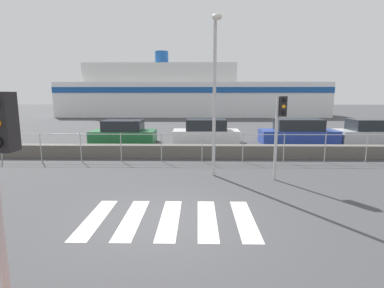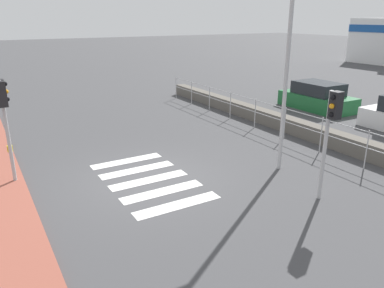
{
  "view_description": "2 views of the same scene",
  "coord_description": "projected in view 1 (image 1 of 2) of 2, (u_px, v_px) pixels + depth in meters",
  "views": [
    {
      "loc": [
        0.7,
        -6.78,
        2.97
      ],
      "look_at": [
        0.54,
        2.0,
        1.5
      ],
      "focal_mm": 28.0,
      "sensor_mm": 36.0,
      "label": 1
    },
    {
      "loc": [
        9.43,
        -4.04,
        4.58
      ],
      "look_at": [
        0.86,
        1.0,
        1.2
      ],
      "focal_mm": 35.0,
      "sensor_mm": 36.0,
      "label": 2
    }
  ],
  "objects": [
    {
      "name": "parked_car_green",
      "position": [
        124.0,
        133.0,
        18.39
      ],
      "size": [
        3.87,
        1.89,
        1.39
      ],
      "color": "#1E6633",
      "rests_on": "ground_plane"
    },
    {
      "name": "crosswalk",
      "position": [
        170.0,
        219.0,
        7.19
      ],
      "size": [
        4.05,
        2.4,
        0.01
      ],
      "color": "silver",
      "rests_on": "ground_plane"
    },
    {
      "name": "traffic_light_far",
      "position": [
        280.0,
        119.0,
        10.15
      ],
      "size": [
        0.34,
        0.32,
        2.9
      ],
      "color": "#B2B2B5",
      "rests_on": "ground_plane"
    },
    {
      "name": "parked_car_blue",
      "position": [
        298.0,
        133.0,
        18.19
      ],
      "size": [
        4.53,
        1.75,
        1.48
      ],
      "color": "#233D9E",
      "rests_on": "ground_plane"
    },
    {
      "name": "seawall",
      "position": [
        183.0,
        151.0,
        14.18
      ],
      "size": [
        22.07,
        0.55,
        0.6
      ],
      "color": "#605B54",
      "rests_on": "ground_plane"
    },
    {
      "name": "parked_car_white",
      "position": [
        206.0,
        133.0,
        18.29
      ],
      "size": [
        4.01,
        1.73,
        1.46
      ],
      "color": "silver",
      "rests_on": "ground_plane"
    },
    {
      "name": "parked_car_silver",
      "position": [
        369.0,
        133.0,
        18.11
      ],
      "size": [
        3.84,
        1.86,
        1.48
      ],
      "color": "#BCBCC1",
      "rests_on": "ground_plane"
    },
    {
      "name": "ferry_boat",
      "position": [
        187.0,
        94.0,
        41.73
      ],
      "size": [
        35.42,
        8.68,
        8.73
      ],
      "color": "white",
      "rests_on": "ground_plane"
    },
    {
      "name": "ground_plane",
      "position": [
        168.0,
        219.0,
        7.19
      ],
      "size": [
        160.0,
        160.0,
        0.0
      ],
      "primitive_type": "plane",
      "color": "#424244"
    },
    {
      "name": "harbor_fence",
      "position": [
        182.0,
        143.0,
        13.23
      ],
      "size": [
        19.9,
        0.04,
        1.28
      ],
      "color": "#B2B2B5",
      "rests_on": "ground_plane"
    },
    {
      "name": "streetlamp",
      "position": [
        215.0,
        79.0,
        10.28
      ],
      "size": [
        0.32,
        1.17,
        5.54
      ],
      "color": "#B2B2B5",
      "rests_on": "ground_plane"
    }
  ]
}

